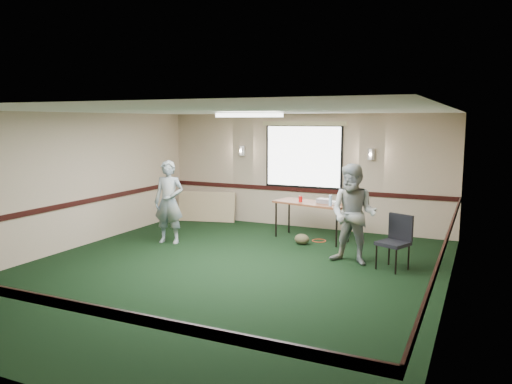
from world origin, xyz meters
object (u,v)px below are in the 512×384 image
at_px(folding_table, 312,205).
at_px(projector, 324,201).
at_px(person_left, 169,202).
at_px(conference_chair, 396,237).
at_px(person_right, 353,214).

distance_m(folding_table, projector, 0.29).
height_order(folding_table, projector, projector).
xyz_separation_m(projector, person_left, (-2.87, -1.53, 0.01)).
relative_size(folding_table, conference_chair, 1.83).
bearing_deg(conference_chair, projector, 163.55).
distance_m(folding_table, conference_chair, 2.46).
distance_m(folding_table, person_left, 3.01).
bearing_deg(folding_table, person_right, -36.37).
bearing_deg(folding_table, projector, 17.78).
height_order(folding_table, person_left, person_left).
bearing_deg(conference_chair, person_left, -155.55).
height_order(folding_table, person_right, person_right).
relative_size(folding_table, person_left, 1.00).
bearing_deg(person_left, conference_chair, -10.50).
distance_m(person_left, person_right, 3.86).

